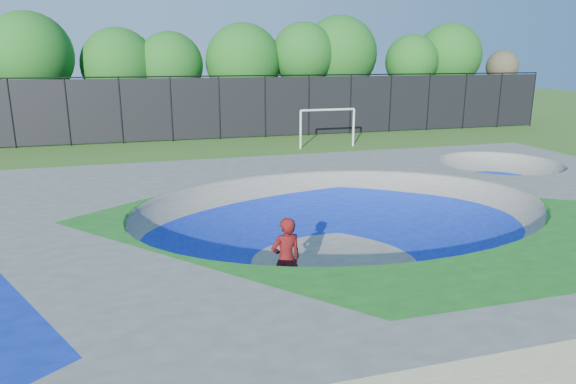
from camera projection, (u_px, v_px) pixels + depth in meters
name	position (u px, v px, depth m)	size (l,w,h in m)	color
ground	(342.00, 258.00, 13.69)	(120.00, 120.00, 0.00)	#36611B
skate_deck	(342.00, 231.00, 13.49)	(22.00, 14.00, 1.50)	gray
skater	(286.00, 260.00, 11.07)	(0.70, 0.46, 1.91)	#AE140D
skateboard	(286.00, 299.00, 11.31)	(0.78, 0.22, 0.05)	black
soccer_goal	(328.00, 121.00, 29.90)	(3.42, 0.12, 2.26)	white
fence	(219.00, 107.00, 32.65)	(48.09, 0.09, 4.04)	black
treeline	(187.00, 59.00, 36.40)	(51.75, 7.10, 8.29)	#4A3125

